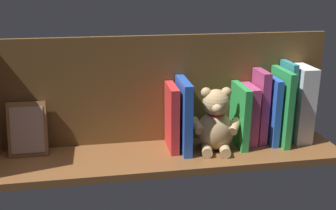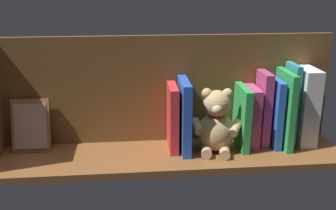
{
  "view_description": "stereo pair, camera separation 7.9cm",
  "coord_description": "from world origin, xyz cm",
  "px_view_note": "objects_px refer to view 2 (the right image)",
  "views": [
    {
      "loc": [
        18.81,
        110.23,
        51.56
      ],
      "look_at": [
        0.0,
        0.0,
        15.07
      ],
      "focal_mm": 42.94,
      "sensor_mm": 36.0,
      "label": 1
    },
    {
      "loc": [
        10.96,
        111.28,
        51.56
      ],
      "look_at": [
        0.0,
        0.0,
        15.07
      ],
      "focal_mm": 42.94,
      "sensor_mm": 36.0,
      "label": 2
    }
  ],
  "objects_px": {
    "dictionary_thick_white": "(305,107)",
    "book_0": "(290,104)",
    "picture_frame_leaning": "(31,126)",
    "teddy_bear": "(216,124)"
  },
  "relations": [
    {
      "from": "dictionary_thick_white",
      "to": "book_0",
      "type": "height_order",
      "value": "book_0"
    },
    {
      "from": "book_0",
      "to": "teddy_bear",
      "type": "distance_m",
      "value": 0.25
    },
    {
      "from": "dictionary_thick_white",
      "to": "book_0",
      "type": "distance_m",
      "value": 0.05
    },
    {
      "from": "dictionary_thick_white",
      "to": "picture_frame_leaning",
      "type": "relative_size",
      "value": 1.51
    },
    {
      "from": "dictionary_thick_white",
      "to": "teddy_bear",
      "type": "bearing_deg",
      "value": 6.6
    },
    {
      "from": "book_0",
      "to": "picture_frame_leaning",
      "type": "bearing_deg",
      "value": -1.27
    },
    {
      "from": "teddy_bear",
      "to": "dictionary_thick_white",
      "type": "bearing_deg",
      "value": -162.5
    },
    {
      "from": "dictionary_thick_white",
      "to": "picture_frame_leaning",
      "type": "bearing_deg",
      "value": -1.85
    },
    {
      "from": "teddy_bear",
      "to": "picture_frame_leaning",
      "type": "height_order",
      "value": "teddy_bear"
    },
    {
      "from": "picture_frame_leaning",
      "to": "teddy_bear",
      "type": "bearing_deg",
      "value": 173.79
    }
  ]
}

